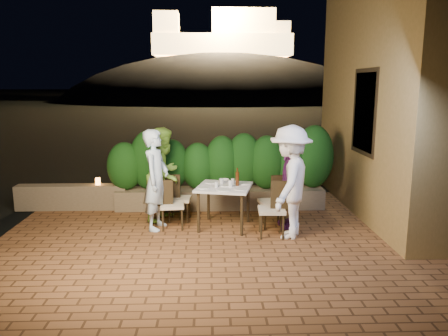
{
  "coord_description": "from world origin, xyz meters",
  "views": [
    {
      "loc": [
        -0.02,
        -6.34,
        2.5
      ],
      "look_at": [
        0.24,
        1.15,
        1.05
      ],
      "focal_mm": 35.0,
      "sensor_mm": 36.0,
      "label": 1
    }
  ],
  "objects_px": {
    "parapet_lamp": "(98,181)",
    "bowl": "(224,180)",
    "beer_bottle": "(237,177)",
    "chair_right_back": "(272,201)",
    "chair_left_back": "(179,198)",
    "diner_purple": "(290,183)",
    "chair_left_front": "(172,204)",
    "dining_table": "(224,207)",
    "diner_green": "(164,174)",
    "diner_blue": "(156,180)",
    "chair_right_front": "(272,209)",
    "diner_white": "(290,182)"
  },
  "relations": [
    {
      "from": "beer_bottle",
      "to": "diner_green",
      "type": "bearing_deg",
      "value": 159.45
    },
    {
      "from": "beer_bottle",
      "to": "parapet_lamp",
      "type": "height_order",
      "value": "beer_bottle"
    },
    {
      "from": "chair_left_front",
      "to": "chair_right_front",
      "type": "distance_m",
      "value": 1.74
    },
    {
      "from": "chair_right_back",
      "to": "parapet_lamp",
      "type": "height_order",
      "value": "chair_right_back"
    },
    {
      "from": "chair_right_back",
      "to": "diner_blue",
      "type": "height_order",
      "value": "diner_blue"
    },
    {
      "from": "diner_white",
      "to": "beer_bottle",
      "type": "bearing_deg",
      "value": -99.02
    },
    {
      "from": "chair_left_front",
      "to": "chair_left_back",
      "type": "height_order",
      "value": "chair_left_back"
    },
    {
      "from": "beer_bottle",
      "to": "chair_left_front",
      "type": "xyz_separation_m",
      "value": [
        -1.14,
        -0.03,
        -0.47
      ]
    },
    {
      "from": "chair_right_back",
      "to": "chair_left_front",
      "type": "bearing_deg",
      "value": -7.56
    },
    {
      "from": "beer_bottle",
      "to": "diner_green",
      "type": "distance_m",
      "value": 1.41
    },
    {
      "from": "diner_green",
      "to": "diner_blue",
      "type": "bearing_deg",
      "value": -167.34
    },
    {
      "from": "chair_right_back",
      "to": "diner_purple",
      "type": "height_order",
      "value": "diner_purple"
    },
    {
      "from": "beer_bottle",
      "to": "diner_purple",
      "type": "height_order",
      "value": "diner_purple"
    },
    {
      "from": "diner_blue",
      "to": "bowl",
      "type": "bearing_deg",
      "value": -59.33
    },
    {
      "from": "parapet_lamp",
      "to": "diner_purple",
      "type": "bearing_deg",
      "value": -19.12
    },
    {
      "from": "chair_left_back",
      "to": "diner_blue",
      "type": "relative_size",
      "value": 0.5
    },
    {
      "from": "dining_table",
      "to": "beer_bottle",
      "type": "height_order",
      "value": "beer_bottle"
    },
    {
      "from": "diner_purple",
      "to": "parapet_lamp",
      "type": "bearing_deg",
      "value": -109.31
    },
    {
      "from": "chair_left_front",
      "to": "chair_right_front",
      "type": "bearing_deg",
      "value": -19.94
    },
    {
      "from": "diner_purple",
      "to": "parapet_lamp",
      "type": "relative_size",
      "value": 11.28
    },
    {
      "from": "chair_left_back",
      "to": "diner_white",
      "type": "height_order",
      "value": "diner_white"
    },
    {
      "from": "bowl",
      "to": "chair_left_front",
      "type": "bearing_deg",
      "value": -158.76
    },
    {
      "from": "dining_table",
      "to": "diner_blue",
      "type": "relative_size",
      "value": 0.52
    },
    {
      "from": "diner_purple",
      "to": "diner_white",
      "type": "bearing_deg",
      "value": -11.65
    },
    {
      "from": "dining_table",
      "to": "chair_right_front",
      "type": "relative_size",
      "value": 0.96
    },
    {
      "from": "diner_blue",
      "to": "beer_bottle",
      "type": "bearing_deg",
      "value": -74.75
    },
    {
      "from": "chair_left_back",
      "to": "bowl",
      "type": "bearing_deg",
      "value": -1.32
    },
    {
      "from": "parapet_lamp",
      "to": "bowl",
      "type": "bearing_deg",
      "value": -19.82
    },
    {
      "from": "beer_bottle",
      "to": "parapet_lamp",
      "type": "bearing_deg",
      "value": 155.78
    },
    {
      "from": "chair_left_back",
      "to": "parapet_lamp",
      "type": "xyz_separation_m",
      "value": [
        -1.69,
        0.83,
        0.14
      ]
    },
    {
      "from": "parapet_lamp",
      "to": "diner_green",
      "type": "bearing_deg",
      "value": -27.45
    },
    {
      "from": "diner_green",
      "to": "chair_left_back",
      "type": "bearing_deg",
      "value": -86.42
    },
    {
      "from": "chair_left_back",
      "to": "diner_purple",
      "type": "bearing_deg",
      "value": -8.57
    },
    {
      "from": "chair_left_back",
      "to": "parapet_lamp",
      "type": "relative_size",
      "value": 6.21
    },
    {
      "from": "diner_blue",
      "to": "diner_green",
      "type": "xyz_separation_m",
      "value": [
        0.09,
        0.53,
        -0.01
      ]
    },
    {
      "from": "chair_right_front",
      "to": "diner_green",
      "type": "height_order",
      "value": "diner_green"
    },
    {
      "from": "parapet_lamp",
      "to": "chair_right_back",
      "type": "bearing_deg",
      "value": -19.92
    },
    {
      "from": "beer_bottle",
      "to": "chair_left_back",
      "type": "xyz_separation_m",
      "value": [
        -1.04,
        0.4,
        -0.47
      ]
    },
    {
      "from": "diner_blue",
      "to": "diner_green",
      "type": "bearing_deg",
      "value": 4.15
    },
    {
      "from": "diner_green",
      "to": "chair_left_front",
      "type": "bearing_deg",
      "value": -139.14
    },
    {
      "from": "dining_table",
      "to": "beer_bottle",
      "type": "bearing_deg",
      "value": 5.36
    },
    {
      "from": "beer_bottle",
      "to": "diner_purple",
      "type": "relative_size",
      "value": 0.2
    },
    {
      "from": "beer_bottle",
      "to": "chair_right_back",
      "type": "height_order",
      "value": "beer_bottle"
    },
    {
      "from": "diner_blue",
      "to": "diner_white",
      "type": "height_order",
      "value": "diner_white"
    },
    {
      "from": "chair_left_front",
      "to": "chair_right_back",
      "type": "relative_size",
      "value": 0.94
    },
    {
      "from": "bowl",
      "to": "chair_left_front",
      "type": "distance_m",
      "value": 1.04
    },
    {
      "from": "chair_right_back",
      "to": "chair_right_front",
      "type": "bearing_deg",
      "value": 71.98
    },
    {
      "from": "chair_right_back",
      "to": "beer_bottle",
      "type": "bearing_deg",
      "value": -7.82
    },
    {
      "from": "chair_left_front",
      "to": "chair_right_back",
      "type": "distance_m",
      "value": 1.76
    },
    {
      "from": "chair_left_front",
      "to": "diner_blue",
      "type": "relative_size",
      "value": 0.5
    }
  ]
}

